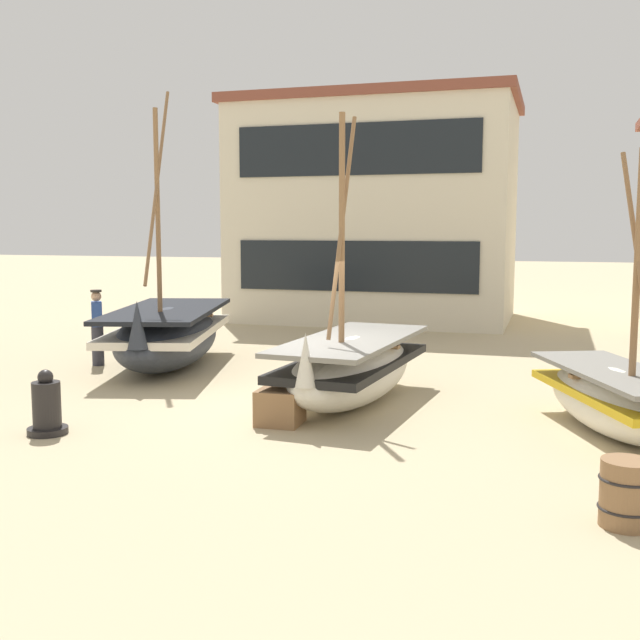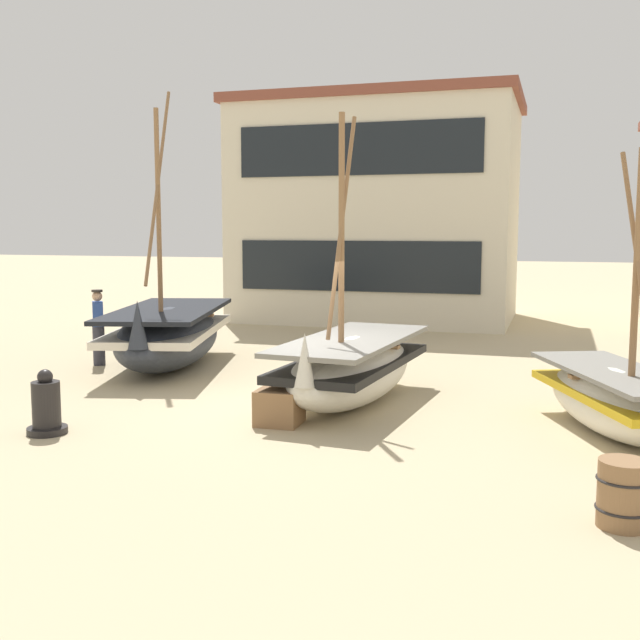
{
  "view_description": "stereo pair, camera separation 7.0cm",
  "coord_description": "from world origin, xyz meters",
  "px_view_note": "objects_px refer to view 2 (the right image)",
  "views": [
    {
      "loc": [
        3.99,
        -12.02,
        3.05
      ],
      "look_at": [
        0.0,
        1.0,
        1.4
      ],
      "focal_mm": 42.99,
      "sensor_mm": 36.0,
      "label": 1
    },
    {
      "loc": [
        4.06,
        -12.0,
        3.05
      ],
      "look_at": [
        0.0,
        1.0,
        1.4
      ],
      "focal_mm": 42.99,
      "sensor_mm": 36.0,
      "label": 2
    }
  ],
  "objects_px": {
    "cargo_crate": "(279,407)",
    "fishing_boat_far_right": "(352,367)",
    "harbor_building_main": "(378,211)",
    "fishing_boat_near_left": "(616,398)",
    "wooden_barrel": "(623,494)",
    "capstan_winch": "(46,408)",
    "fisherman_by_hull": "(98,328)",
    "fishing_boat_centre_large": "(168,335)"
  },
  "relations": [
    {
      "from": "fishing_boat_far_right",
      "to": "wooden_barrel",
      "type": "height_order",
      "value": "fishing_boat_far_right"
    },
    {
      "from": "capstan_winch",
      "to": "cargo_crate",
      "type": "height_order",
      "value": "capstan_winch"
    },
    {
      "from": "cargo_crate",
      "to": "fishing_boat_far_right",
      "type": "bearing_deg",
      "value": 67.75
    },
    {
      "from": "fishing_boat_near_left",
      "to": "capstan_winch",
      "type": "relative_size",
      "value": 4.26
    },
    {
      "from": "fishing_boat_near_left",
      "to": "wooden_barrel",
      "type": "xyz_separation_m",
      "value": [
        -0.16,
        -3.74,
        -0.2
      ]
    },
    {
      "from": "capstan_winch",
      "to": "wooden_barrel",
      "type": "xyz_separation_m",
      "value": [
        7.9,
        -1.28,
        -0.04
      ]
    },
    {
      "from": "fishing_boat_centre_large",
      "to": "cargo_crate",
      "type": "xyz_separation_m",
      "value": [
        4.04,
        -3.9,
        -0.44
      ]
    },
    {
      "from": "cargo_crate",
      "to": "harbor_building_main",
      "type": "distance_m",
      "value": 14.63
    },
    {
      "from": "fishing_boat_centre_large",
      "to": "capstan_winch",
      "type": "xyz_separation_m",
      "value": [
        0.93,
        -5.45,
        -0.33
      ]
    },
    {
      "from": "fishing_boat_near_left",
      "to": "fishing_boat_centre_large",
      "type": "height_order",
      "value": "fishing_boat_centre_large"
    },
    {
      "from": "fisherman_by_hull",
      "to": "wooden_barrel",
      "type": "bearing_deg",
      "value": -31.86
    },
    {
      "from": "fishing_boat_near_left",
      "to": "cargo_crate",
      "type": "distance_m",
      "value": 5.04
    },
    {
      "from": "fishing_boat_far_right",
      "to": "fishing_boat_centre_large",
      "type": "bearing_deg",
      "value": 155.2
    },
    {
      "from": "fishing_boat_centre_large",
      "to": "capstan_winch",
      "type": "bearing_deg",
      "value": -80.34
    },
    {
      "from": "fisherman_by_hull",
      "to": "harbor_building_main",
      "type": "height_order",
      "value": "harbor_building_main"
    },
    {
      "from": "harbor_building_main",
      "to": "cargo_crate",
      "type": "bearing_deg",
      "value": -83.05
    },
    {
      "from": "fishing_boat_centre_large",
      "to": "capstan_winch",
      "type": "distance_m",
      "value": 5.54
    },
    {
      "from": "wooden_barrel",
      "to": "cargo_crate",
      "type": "xyz_separation_m",
      "value": [
        -4.79,
        2.83,
        -0.07
      ]
    },
    {
      "from": "fishing_boat_far_right",
      "to": "harbor_building_main",
      "type": "height_order",
      "value": "harbor_building_main"
    },
    {
      "from": "fishing_boat_centre_large",
      "to": "fishing_boat_far_right",
      "type": "bearing_deg",
      "value": -24.8
    },
    {
      "from": "fisherman_by_hull",
      "to": "cargo_crate",
      "type": "distance_m",
      "value": 6.73
    },
    {
      "from": "capstan_winch",
      "to": "cargo_crate",
      "type": "bearing_deg",
      "value": 26.47
    },
    {
      "from": "fishing_boat_centre_large",
      "to": "wooden_barrel",
      "type": "distance_m",
      "value": 11.11
    },
    {
      "from": "capstan_winch",
      "to": "wooden_barrel",
      "type": "bearing_deg",
      "value": -9.19
    },
    {
      "from": "fishing_boat_near_left",
      "to": "wooden_barrel",
      "type": "distance_m",
      "value": 3.74
    },
    {
      "from": "fishing_boat_centre_large",
      "to": "harbor_building_main",
      "type": "relative_size",
      "value": 0.66
    },
    {
      "from": "fishing_boat_centre_large",
      "to": "cargo_crate",
      "type": "height_order",
      "value": "fishing_boat_centre_large"
    },
    {
      "from": "fishing_boat_centre_large",
      "to": "harbor_building_main",
      "type": "bearing_deg",
      "value": 77.27
    },
    {
      "from": "capstan_winch",
      "to": "harbor_building_main",
      "type": "relative_size",
      "value": 0.11
    },
    {
      "from": "fishing_boat_near_left",
      "to": "wooden_barrel",
      "type": "bearing_deg",
      "value": -92.42
    },
    {
      "from": "fishing_boat_centre_large",
      "to": "fisherman_by_hull",
      "type": "distance_m",
      "value": 1.62
    },
    {
      "from": "cargo_crate",
      "to": "harbor_building_main",
      "type": "bearing_deg",
      "value": 96.95
    },
    {
      "from": "wooden_barrel",
      "to": "fisherman_by_hull",
      "type": "bearing_deg",
      "value": 148.14
    },
    {
      "from": "fishing_boat_far_right",
      "to": "cargo_crate",
      "type": "xyz_separation_m",
      "value": [
        -0.7,
        -1.71,
        -0.37
      ]
    },
    {
      "from": "fishing_boat_centre_large",
      "to": "fishing_boat_near_left",
      "type": "bearing_deg",
      "value": -18.42
    },
    {
      "from": "capstan_winch",
      "to": "harbor_building_main",
      "type": "height_order",
      "value": "harbor_building_main"
    },
    {
      "from": "fishing_boat_near_left",
      "to": "fishing_boat_far_right",
      "type": "distance_m",
      "value": 4.32
    },
    {
      "from": "fishing_boat_near_left",
      "to": "fishing_boat_centre_large",
      "type": "distance_m",
      "value": 9.47
    },
    {
      "from": "fishing_boat_far_right",
      "to": "fisherman_by_hull",
      "type": "distance_m",
      "value": 6.63
    },
    {
      "from": "fisherman_by_hull",
      "to": "fishing_boat_far_right",
      "type": "bearing_deg",
      "value": -17.0
    },
    {
      "from": "capstan_winch",
      "to": "cargo_crate",
      "type": "distance_m",
      "value": 3.48
    },
    {
      "from": "fishing_boat_far_right",
      "to": "capstan_winch",
      "type": "xyz_separation_m",
      "value": [
        -3.81,
        -3.26,
        -0.25
      ]
    }
  ]
}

